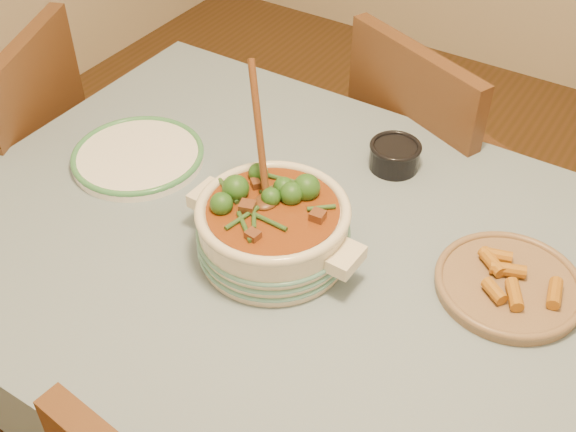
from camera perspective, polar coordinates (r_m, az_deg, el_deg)
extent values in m
cube|color=brown|center=(1.41, 4.10, -4.89)|extent=(1.60, 1.00, 0.05)
cube|color=gray|center=(1.39, 4.16, -4.09)|extent=(1.68, 1.08, 0.01)
cylinder|color=brown|center=(2.24, -7.25, 2.47)|extent=(0.07, 0.07, 0.70)
cylinder|color=#EDE0C6|center=(1.38, -1.17, -1.28)|extent=(0.29, 0.29, 0.11)
torus|color=#EDE0C6|center=(1.34, -1.20, 0.48)|extent=(0.29, 0.29, 0.02)
cube|color=#EDE0C6|center=(1.30, 4.61, -3.42)|extent=(0.05, 0.08, 0.03)
cube|color=#EDE0C6|center=(1.44, -6.39, 1.65)|extent=(0.05, 0.08, 0.03)
cylinder|color=brown|center=(1.34, -1.20, 0.25)|extent=(0.25, 0.25, 0.02)
cylinder|color=white|center=(1.67, -11.75, 4.57)|extent=(0.32, 0.32, 0.02)
torus|color=#418F55|center=(1.67, -11.79, 4.82)|extent=(0.30, 0.30, 0.01)
cylinder|color=black|center=(1.63, 8.41, 4.67)|extent=(0.13, 0.13, 0.06)
torus|color=black|center=(1.61, 8.51, 5.47)|extent=(0.12, 0.12, 0.01)
cylinder|color=black|center=(1.62, 8.47, 5.15)|extent=(0.09, 0.09, 0.01)
cylinder|color=#8B6D4D|center=(1.40, 17.02, -5.31)|extent=(0.27, 0.27, 0.02)
torus|color=#8B6D4D|center=(1.39, 17.10, -5.04)|extent=(0.27, 0.27, 0.02)
cube|color=brown|center=(2.12, 12.70, 3.08)|extent=(0.57, 0.57, 0.04)
cube|color=brown|center=(1.87, 9.45, 6.61)|extent=(0.42, 0.21, 0.47)
cylinder|color=brown|center=(2.30, 18.35, -2.29)|extent=(0.04, 0.04, 0.47)
cylinder|color=brown|center=(2.47, 11.98, 2.55)|extent=(0.04, 0.04, 0.47)
cylinder|color=brown|center=(2.08, 11.69, -6.40)|extent=(0.04, 0.04, 0.47)
cylinder|color=brown|center=(2.26, 5.24, -0.76)|extent=(0.04, 0.04, 0.47)
cube|color=brown|center=(1.97, -18.91, 6.88)|extent=(0.20, 0.42, 0.46)
cylinder|color=brown|center=(2.38, -14.92, 0.23)|extent=(0.04, 0.04, 0.46)
cylinder|color=brown|center=(2.15, -18.51, -6.20)|extent=(0.04, 0.04, 0.46)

